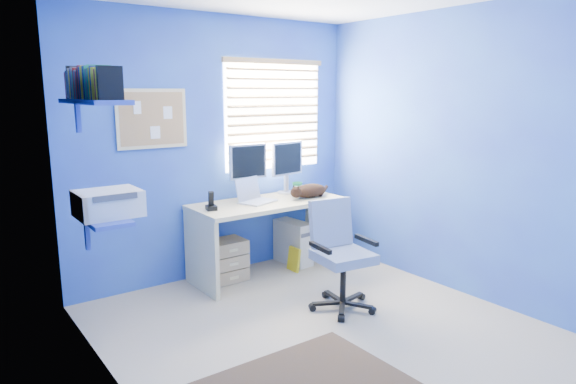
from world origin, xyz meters
TOP-DOWN VIEW (x-y plane):
  - floor at (0.00, 0.00)m, footprint 3.00×3.20m
  - wall_back at (0.00, 1.60)m, footprint 3.00×0.01m
  - wall_front at (0.00, -1.60)m, footprint 3.00×0.01m
  - wall_left at (-1.50, 0.00)m, footprint 0.01×3.20m
  - wall_right at (1.50, 0.00)m, footprint 0.01×3.20m
  - desk at (0.35, 1.26)m, footprint 1.49×0.65m
  - laptop at (0.23, 1.26)m, footprint 0.40×0.36m
  - monitor_left at (0.27, 1.50)m, footprint 0.40×0.14m
  - monitor_right at (0.71, 1.46)m, footprint 0.41×0.18m
  - phone at (-0.27, 1.24)m, footprint 0.11×0.13m
  - mug at (0.87, 1.47)m, footprint 0.10×0.09m
  - cd_spindle at (0.84, 1.41)m, footprint 0.13×0.13m
  - cat at (0.79, 1.16)m, footprint 0.41×0.26m
  - tower_pc at (0.75, 1.38)m, footprint 0.22×0.45m
  - drawer_boxes at (-0.07, 1.34)m, footprint 0.35×0.28m
  - yellow_book at (0.61, 1.18)m, footprint 0.03×0.17m
  - backpack at (1.24, 1.18)m, footprint 0.30×0.23m
  - office_chair at (0.39, 0.25)m, footprint 0.59×0.59m
  - window_blinds at (0.65, 1.57)m, footprint 1.15×0.05m
  - corkboard at (-0.65, 1.58)m, footprint 0.64×0.02m
  - wall_shelves at (-1.35, 0.75)m, footprint 0.42×0.90m

SIDE VIEW (x-z plane):
  - floor at x=0.00m, z-range 0.00..0.00m
  - yellow_book at x=0.61m, z-range 0.00..0.24m
  - backpack at x=1.24m, z-range 0.00..0.34m
  - drawer_boxes at x=-0.07m, z-range 0.00..0.41m
  - tower_pc at x=0.75m, z-range 0.00..0.45m
  - office_chair at x=0.39m, z-range -0.11..0.78m
  - desk at x=0.35m, z-range 0.00..0.74m
  - cd_spindle at x=0.84m, z-range 0.74..0.81m
  - mug at x=0.87m, z-range 0.74..0.84m
  - cat at x=0.79m, z-range 0.74..0.88m
  - phone at x=-0.27m, z-range 0.74..0.91m
  - laptop at x=0.23m, z-range 0.74..0.96m
  - monitor_left at x=0.27m, z-range 0.74..1.28m
  - monitor_right at x=0.71m, z-range 0.74..1.28m
  - wall_back at x=0.00m, z-range 0.00..2.50m
  - wall_front at x=0.00m, z-range 0.00..2.50m
  - wall_left at x=-1.50m, z-range 0.00..2.50m
  - wall_right at x=1.50m, z-range 0.00..2.50m
  - wall_shelves at x=-1.35m, z-range 0.91..1.96m
  - corkboard at x=-0.65m, z-range 1.29..1.81m
  - window_blinds at x=0.65m, z-range 1.00..2.10m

